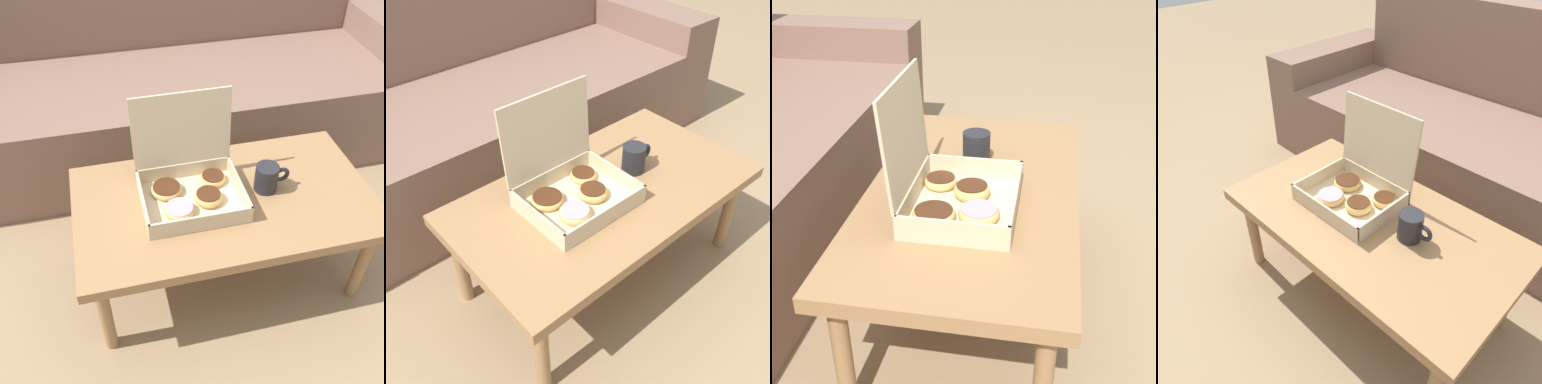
% 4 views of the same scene
% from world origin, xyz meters
% --- Properties ---
extents(ground_plane, '(12.00, 12.00, 0.00)m').
position_xyz_m(ground_plane, '(0.00, 0.00, 0.00)').
color(ground_plane, '#937756').
extents(couch, '(2.52, 0.88, 0.91)m').
position_xyz_m(couch, '(0.00, 0.84, 0.31)').
color(couch, '#7A5B4C').
rests_on(couch, ground_plane).
extents(coffee_table, '(1.04, 0.58, 0.40)m').
position_xyz_m(coffee_table, '(0.00, -0.11, 0.36)').
color(coffee_table, '#997047').
rests_on(coffee_table, ground_plane).
extents(pastry_box, '(0.34, 0.30, 0.34)m').
position_xyz_m(pastry_box, '(-0.12, -0.06, 0.46)').
color(pastry_box, beige).
rests_on(pastry_box, coffee_table).
extents(coffee_mug, '(0.13, 0.08, 0.10)m').
position_xyz_m(coffee_mug, '(0.16, -0.09, 0.45)').
color(coffee_mug, '#232328').
rests_on(coffee_mug, coffee_table).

